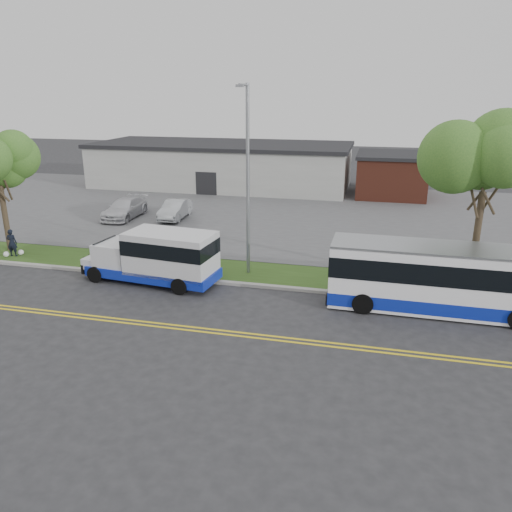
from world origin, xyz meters
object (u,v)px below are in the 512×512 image
(tree_east, at_px, (487,162))
(shuttle_bus, at_px, (159,256))
(streetlight_near, at_px, (247,176))
(parked_car_a, at_px, (175,209))
(parked_car_b, at_px, (125,208))
(transit_bus, at_px, (454,280))
(pedestrian, at_px, (12,243))

(tree_east, xyz_separation_m, shuttle_bus, (-15.01, -2.47, -4.77))
(tree_east, height_order, shuttle_bus, tree_east)
(streetlight_near, xyz_separation_m, parked_car_a, (-8.28, 10.10, -4.44))
(streetlight_near, height_order, shuttle_bus, streetlight_near)
(tree_east, height_order, streetlight_near, streetlight_near)
(parked_car_a, relative_size, parked_car_b, 0.85)
(parked_car_b, bearing_deg, shuttle_bus, -56.53)
(parked_car_a, bearing_deg, tree_east, -30.14)
(tree_east, height_order, parked_car_a, tree_east)
(tree_east, xyz_separation_m, parked_car_a, (-19.28, 9.83, -5.41))
(streetlight_near, bearing_deg, transit_bus, -13.95)
(parked_car_b, bearing_deg, pedestrian, -101.82)
(shuttle_bus, height_order, parked_car_b, shuttle_bus)
(transit_bus, relative_size, pedestrian, 6.62)
(streetlight_near, distance_m, pedestrian, 14.63)
(streetlight_near, bearing_deg, shuttle_bus, -151.27)
(pedestrian, height_order, parked_car_b, pedestrian)
(tree_east, distance_m, parked_car_b, 25.43)
(tree_east, bearing_deg, streetlight_near, -178.58)
(tree_east, relative_size, shuttle_bus, 1.16)
(streetlight_near, xyz_separation_m, parked_car_b, (-12.08, 9.48, -4.41))
(streetlight_near, height_order, parked_car_a, streetlight_near)
(transit_bus, bearing_deg, pedestrian, 176.14)
(streetlight_near, height_order, transit_bus, streetlight_near)
(transit_bus, distance_m, parked_car_a, 22.03)
(tree_east, distance_m, streetlight_near, 11.05)
(pedestrian, distance_m, parked_car_a, 12.05)
(tree_east, relative_size, parked_car_a, 1.97)
(transit_bus, bearing_deg, tree_east, 67.15)
(shuttle_bus, xyz_separation_m, parked_car_b, (-8.07, 11.68, -0.62))
(streetlight_near, distance_m, parked_car_b, 15.98)
(parked_car_a, distance_m, parked_car_b, 3.85)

